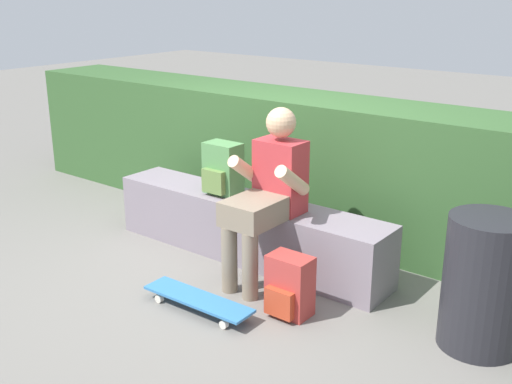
% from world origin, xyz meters
% --- Properties ---
extents(ground_plane, '(24.00, 24.00, 0.00)m').
position_xyz_m(ground_plane, '(0.00, 0.00, 0.00)').
color(ground_plane, slate).
extents(bench_main, '(2.36, 0.41, 0.48)m').
position_xyz_m(bench_main, '(0.00, 0.27, 0.24)').
color(bench_main, gray).
rests_on(bench_main, ground).
extents(person_skater, '(0.49, 0.62, 1.23)m').
position_xyz_m(person_skater, '(0.35, 0.06, 0.67)').
color(person_skater, '#B73338').
rests_on(person_skater, ground).
extents(skateboard_near_person, '(0.80, 0.22, 0.09)m').
position_xyz_m(skateboard_near_person, '(0.28, -0.59, 0.07)').
color(skateboard_near_person, teal).
rests_on(skateboard_near_person, ground).
extents(backpack_on_bench, '(0.28, 0.23, 0.40)m').
position_xyz_m(backpack_on_bench, '(-0.23, 0.26, 0.67)').
color(backpack_on_bench, '#51894C').
rests_on(backpack_on_bench, bench_main).
extents(backpack_on_ground, '(0.28, 0.23, 0.40)m').
position_xyz_m(backpack_on_ground, '(0.77, -0.27, 0.19)').
color(backpack_on_ground, '#B23833').
rests_on(backpack_on_ground, ground).
extents(hedge_row, '(6.21, 0.73, 1.13)m').
position_xyz_m(hedge_row, '(-0.13, 1.15, 0.57)').
color(hedge_row, '#33592C').
rests_on(hedge_row, ground).
extents(trash_bin, '(0.46, 0.46, 0.80)m').
position_xyz_m(trash_bin, '(1.86, 0.11, 0.40)').
color(trash_bin, '#232328').
rests_on(trash_bin, ground).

